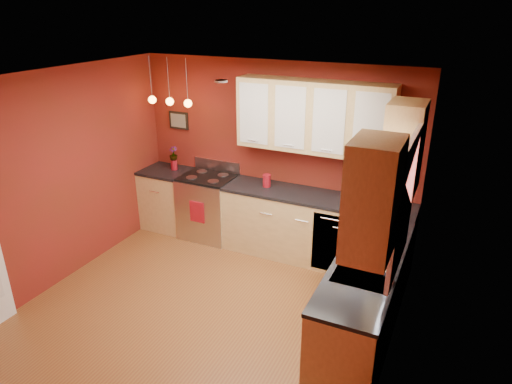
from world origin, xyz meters
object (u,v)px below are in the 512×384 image
at_px(sink, 364,271).
at_px(coffee_maker, 369,192).
at_px(red_canister, 267,181).
at_px(soap_pump, 389,273).
at_px(gas_range, 209,206).

distance_m(sink, coffee_maker, 1.68).
relative_size(red_canister, soap_pump, 0.87).
bearing_deg(soap_pump, coffee_maker, 107.48).
distance_m(gas_range, soap_pump, 3.35).
bearing_deg(soap_pump, red_canister, 139.11).
relative_size(sink, red_canister, 4.06).
bearing_deg(sink, soap_pump, -31.57).
bearing_deg(sink, red_canister, 137.95).
bearing_deg(red_canister, sink, -42.05).
xyz_separation_m(red_canister, soap_pump, (1.94, -1.68, 0.01)).
distance_m(gas_range, red_canister, 1.08).
xyz_separation_m(sink, soap_pump, (0.24, -0.15, 0.12)).
height_order(gas_range, red_canister, red_canister).
distance_m(sink, red_canister, 2.28).
bearing_deg(coffee_maker, red_canister, 163.57).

